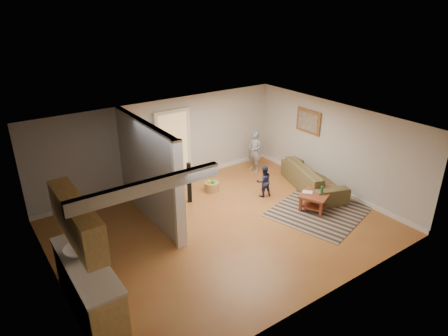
% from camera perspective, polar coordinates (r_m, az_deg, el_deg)
% --- Properties ---
extents(ground, '(7.50, 7.50, 0.00)m').
position_cam_1_polar(ground, '(9.66, -0.09, -8.51)').
color(ground, '#994E27').
rests_on(ground, ground).
extents(room_shell, '(7.54, 6.02, 2.52)m').
position_cam_1_polar(room_shell, '(8.81, -7.39, -1.28)').
color(room_shell, '#A5A39E').
rests_on(room_shell, ground).
extents(area_rug, '(3.30, 2.78, 0.01)m').
position_cam_1_polar(area_rug, '(10.85, 14.06, -5.40)').
color(area_rug, black).
rests_on(area_rug, ground).
extents(sofa, '(1.67, 2.57, 0.70)m').
position_cam_1_polar(sofa, '(11.78, 12.47, -2.87)').
color(sofa, '#454022').
rests_on(sofa, ground).
extents(coffee_table, '(1.30, 1.07, 0.67)m').
position_cam_1_polar(coffee_table, '(10.72, 13.19, -3.62)').
color(coffee_table, maroon).
rests_on(coffee_table, ground).
extents(tv_console, '(0.65, 1.40, 1.16)m').
position_cam_1_polar(tv_console, '(10.60, -11.10, -1.19)').
color(tv_console, maroon).
rests_on(tv_console, ground).
extents(speaker_left, '(0.11, 0.11, 0.94)m').
position_cam_1_polar(speaker_left, '(9.06, -5.80, -7.52)').
color(speaker_left, black).
rests_on(speaker_left, ground).
extents(speaker_right, '(0.15, 0.15, 1.13)m').
position_cam_1_polar(speaker_right, '(10.58, -5.01, -2.10)').
color(speaker_right, black).
rests_on(speaker_right, ground).
extents(toy_basket, '(0.40, 0.40, 0.36)m').
position_cam_1_polar(toy_basket, '(11.31, -1.76, -2.59)').
color(toy_basket, '#9F7B45').
rests_on(toy_basket, ground).
extents(child, '(0.40, 0.54, 1.33)m').
position_cam_1_polar(child, '(12.66, 4.29, -0.42)').
color(child, gray).
rests_on(child, ground).
extents(toddler, '(0.50, 0.43, 0.90)m').
position_cam_1_polar(toddler, '(11.14, 5.60, -3.97)').
color(toddler, '#222546').
rests_on(toddler, ground).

